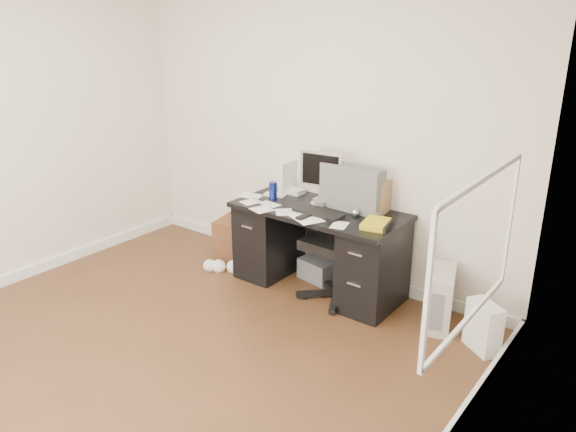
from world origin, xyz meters
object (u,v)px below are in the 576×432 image
object	(u,v)px
pc_tower	(439,298)
wicker_basket	(239,238)
lcd_monitor	(321,178)
office_chair	(338,236)
desk	(318,246)
keyboard	(318,213)

from	to	relation	value
pc_tower	wicker_basket	size ratio (longest dim) A/B	1.16
lcd_monitor	pc_tower	size ratio (longest dim) A/B	1.06
office_chair	wicker_basket	size ratio (longest dim) A/B	2.90
desk	wicker_basket	xyz separation A→B (m)	(-1.03, 0.10, -0.20)
lcd_monitor	keyboard	distance (m)	0.34
desk	wicker_basket	distance (m)	1.05
keyboard	wicker_basket	distance (m)	1.26
lcd_monitor	wicker_basket	distance (m)	1.26
lcd_monitor	wicker_basket	world-z (taller)	lcd_monitor
lcd_monitor	office_chair	size ratio (longest dim) A/B	0.43
keyboard	wicker_basket	size ratio (longest dim) A/B	1.13
desk	keyboard	distance (m)	0.39
lcd_monitor	keyboard	size ratio (longest dim) A/B	1.09
wicker_basket	pc_tower	bearing A→B (deg)	-1.34
pc_tower	office_chair	bearing A→B (deg)	168.37
lcd_monitor	pc_tower	distance (m)	1.39
keyboard	office_chair	xyz separation A→B (m)	(0.15, 0.08, -0.19)
lcd_monitor	pc_tower	world-z (taller)	lcd_monitor
keyboard	desk	bearing A→B (deg)	121.57
office_chair	lcd_monitor	bearing A→B (deg)	154.67
keyboard	wicker_basket	xyz separation A→B (m)	(-1.10, 0.23, -0.57)
wicker_basket	lcd_monitor	bearing A→B (deg)	-0.40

